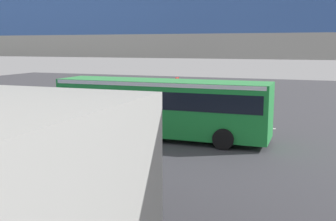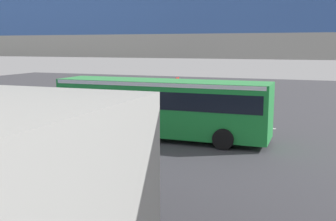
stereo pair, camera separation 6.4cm
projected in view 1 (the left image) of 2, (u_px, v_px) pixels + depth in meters
ground at (149, 131)px, 23.64m from camera, size 80.00×80.00×0.00m
city_bus at (161, 104)px, 21.50m from camera, size 11.54×2.85×3.15m
pedestrian at (225, 117)px, 23.00m from camera, size 0.38×0.38×1.79m
traffic_sign at (177, 90)px, 27.81m from camera, size 0.08×0.60×2.80m
lane_dash_leftmost at (259, 128)px, 24.52m from camera, size 2.00×0.20×0.01m
lane_dash_left at (196, 123)px, 25.88m from camera, size 2.00×0.20×0.01m
lane_dash_centre at (139, 119)px, 27.24m from camera, size 2.00×0.20×0.01m
lane_dash_right at (88, 116)px, 28.60m from camera, size 2.00×0.20×0.01m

